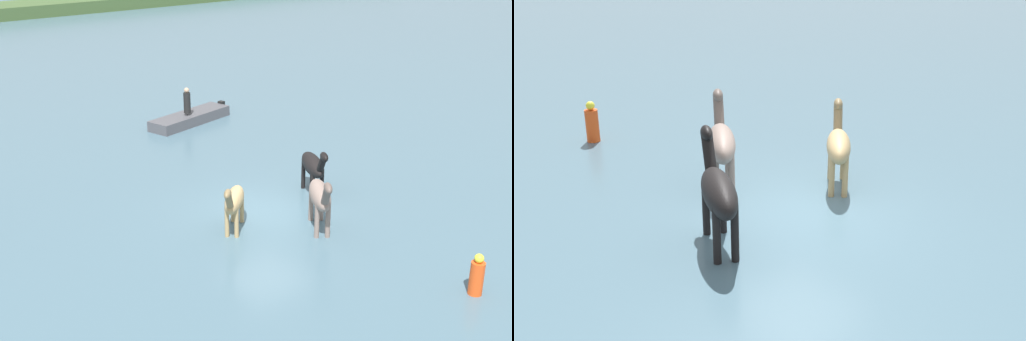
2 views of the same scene
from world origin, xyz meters
The scene contains 7 objects.
ground_plane centered at (0.00, 0.00, 0.00)m, with size 147.75×147.75×0.00m, color #476675.
horse_pinto_flank centered at (0.42, -2.01, 1.11)m, with size 1.85×2.34×2.02m.
horse_dun_straggler centered at (-1.62, -0.37, 0.98)m, with size 1.92×1.82×1.78m.
horse_rear_stallion centered at (2.16, 0.07, 1.08)m, with size 1.55×2.40×1.96m.
boat_skiff_near centered at (3.76, 9.89, 0.17)m, with size 4.59×2.13×0.73m.
person_boatman_standing centered at (3.48, 9.72, 1.13)m, with size 0.32×0.32×1.19m.
buoy_channel_marker centered at (0.87, -7.17, 0.51)m, with size 0.36×0.36×1.14m.
Camera 1 is at (-12.68, -14.79, 8.95)m, focal length 46.06 mm.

